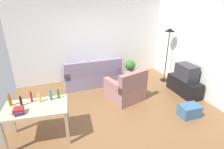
{
  "coord_description": "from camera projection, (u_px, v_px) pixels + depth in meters",
  "views": [
    {
      "loc": [
        -1.45,
        -3.81,
        2.7
      ],
      "look_at": [
        0.1,
        0.5,
        0.75
      ],
      "focal_mm": 29.05,
      "sensor_mm": 36.0,
      "label": 1
    }
  ],
  "objects": [
    {
      "name": "bottle_green",
      "position": [
        58.0,
        94.0,
        3.75
      ],
      "size": [
        0.05,
        0.05,
        0.23
      ],
      "color": "#1E722D",
      "rests_on": "desk"
    },
    {
      "name": "wall_rear",
      "position": [
        92.0,
        40.0,
        6.19
      ],
      "size": [
        5.2,
        0.1,
        2.7
      ],
      "primitive_type": "cube",
      "color": "white",
      "rests_on": "ground_plane"
    },
    {
      "name": "bottle_dark",
      "position": [
        21.0,
        101.0,
        3.49
      ],
      "size": [
        0.05,
        0.05,
        0.22
      ],
      "color": "black",
      "rests_on": "desk"
    },
    {
      "name": "bottle_amber",
      "position": [
        10.0,
        100.0,
        3.48
      ],
      "size": [
        0.06,
        0.06,
        0.27
      ],
      "color": "#9E6019",
      "rests_on": "desk"
    },
    {
      "name": "storage_box",
      "position": [
        189.0,
        111.0,
        4.43
      ],
      "size": [
        0.49,
        0.36,
        0.3
      ],
      "primitive_type": "cube",
      "rotation": [
        0.0,
        0.0,
        -0.04
      ],
      "color": "#386084",
      "rests_on": "ground_plane"
    },
    {
      "name": "tv_stand",
      "position": [
        184.0,
        86.0,
        5.46
      ],
      "size": [
        0.44,
        1.1,
        0.48
      ],
      "rotation": [
        0.0,
        0.0,
        1.57
      ],
      "color": "black",
      "rests_on": "ground_plane"
    },
    {
      "name": "tv",
      "position": [
        186.0,
        72.0,
        5.29
      ],
      "size": [
        0.41,
        0.6,
        0.44
      ],
      "rotation": [
        0.0,
        0.0,
        1.57
      ],
      "color": "#2D2D33",
      "rests_on": "tv_stand"
    },
    {
      "name": "ground_plane",
      "position": [
        115.0,
        108.0,
        4.82
      ],
      "size": [
        5.2,
        4.4,
        0.02
      ],
      "primitive_type": "cube",
      "color": "brown"
    },
    {
      "name": "book_stack",
      "position": [
        19.0,
        111.0,
        3.26
      ],
      "size": [
        0.2,
        0.2,
        0.11
      ],
      "color": "#333338",
      "rests_on": "desk"
    },
    {
      "name": "desk",
      "position": [
        36.0,
        111.0,
        3.54
      ],
      "size": [
        1.27,
        0.82,
        0.76
      ],
      "rotation": [
        0.0,
        0.0,
        -0.1
      ],
      "color": "#C6B28E",
      "rests_on": "ground_plane"
    },
    {
      "name": "bottle_tall",
      "position": [
        51.0,
        95.0,
        3.69
      ],
      "size": [
        0.06,
        0.06,
        0.24
      ],
      "color": "teal",
      "rests_on": "desk"
    },
    {
      "name": "bottle_red",
      "position": [
        31.0,
        97.0,
        3.61
      ],
      "size": [
        0.05,
        0.05,
        0.25
      ],
      "color": "#AD2323",
      "rests_on": "desk"
    },
    {
      "name": "wall_right",
      "position": [
        201.0,
        50.0,
        5.1
      ],
      "size": [
        0.1,
        4.4,
        2.7
      ],
      "primitive_type": "cube",
      "color": "silver",
      "rests_on": "ground_plane"
    },
    {
      "name": "potted_plant",
      "position": [
        130.0,
        67.0,
        6.74
      ],
      "size": [
        0.36,
        0.36,
        0.57
      ],
      "color": "brown",
      "rests_on": "ground_plane"
    },
    {
      "name": "armchair",
      "position": [
        126.0,
        89.0,
        5.11
      ],
      "size": [
        1.1,
        1.06,
        0.92
      ],
      "rotation": [
        0.0,
        0.0,
        3.42
      ],
      "color": "#996B66",
      "rests_on": "ground_plane"
    },
    {
      "name": "bottle_squat",
      "position": [
        40.0,
        98.0,
        3.62
      ],
      "size": [
        0.06,
        0.06,
        0.22
      ],
      "color": "#BCB24C",
      "rests_on": "desk"
    },
    {
      "name": "couch",
      "position": [
        92.0,
        76.0,
        6.0
      ],
      "size": [
        1.82,
        0.84,
        0.92
      ],
      "rotation": [
        0.0,
        0.0,
        3.14
      ],
      "color": "gray",
      "rests_on": "ground_plane"
    },
    {
      "name": "torchiere_lamp",
      "position": [
        169.0,
        41.0,
        5.86
      ],
      "size": [
        0.32,
        0.32,
        1.81
      ],
      "color": "black",
      "rests_on": "ground_plane"
    }
  ]
}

